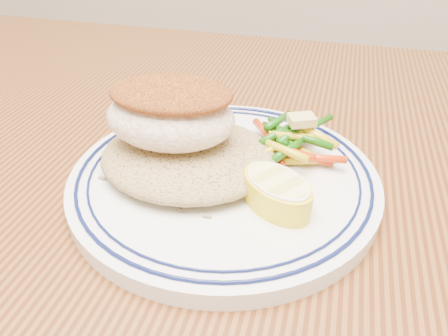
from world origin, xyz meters
TOP-DOWN VIEW (x-y plane):
  - dining_table at (0.00, 0.00)m, footprint 1.50×0.90m
  - plate at (0.03, 0.02)m, footprint 0.27×0.27m
  - rice_pilaf at (-0.01, 0.02)m, footprint 0.15×0.14m
  - fish_fillet at (-0.02, 0.02)m, footprint 0.11×0.08m
  - vegetable_pile at (0.08, 0.06)m, footprint 0.09×0.09m
  - butter_pat at (0.08, 0.07)m, footprint 0.03×0.03m
  - lemon_wedge at (0.08, -0.02)m, footprint 0.08×0.08m

SIDE VIEW (x-z plane):
  - dining_table at x=0.00m, z-range 0.28..1.03m
  - plate at x=0.03m, z-range 0.75..0.77m
  - vegetable_pile at x=0.08m, z-range 0.76..0.79m
  - lemon_wedge at x=0.08m, z-range 0.77..0.79m
  - rice_pilaf at x=-0.01m, z-range 0.77..0.79m
  - butter_pat at x=0.08m, z-range 0.79..0.80m
  - fish_fillet at x=-0.02m, z-range 0.79..0.84m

